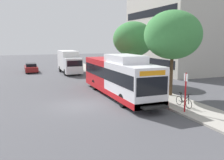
% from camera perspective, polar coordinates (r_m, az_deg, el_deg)
% --- Properties ---
extents(ground_plane, '(120.00, 120.00, 0.00)m').
position_cam_1_polar(ground_plane, '(26.16, -11.64, -1.54)').
color(ground_plane, '#4C4C51').
extents(sidewalk_curb, '(3.00, 56.00, 0.14)m').
position_cam_1_polar(sidewalk_curb, '(26.36, 4.29, -1.14)').
color(sidewalk_curb, '#A8A399').
rests_on(sidewalk_curb, ground).
extents(transit_bus, '(2.58, 12.25, 3.65)m').
position_cam_1_polar(transit_bus, '(21.17, 1.46, 0.80)').
color(transit_bus, white).
rests_on(transit_bus, ground).
extents(bus_stop_sign_pole, '(0.10, 0.36, 2.60)m').
position_cam_1_polar(bus_stop_sign_pole, '(16.68, 16.72, -2.09)').
color(bus_stop_sign_pole, red).
rests_on(bus_stop_sign_pole, sidewalk_curb).
extents(bicycle_parked, '(0.52, 1.76, 1.02)m').
position_cam_1_polar(bicycle_parked, '(18.11, 16.34, -4.72)').
color(bicycle_parked, black).
rests_on(bicycle_parked, sidewalk_curb).
extents(street_tree_near_stop, '(4.75, 4.75, 7.13)m').
position_cam_1_polar(street_tree_near_stop, '(21.24, 13.95, 10.13)').
color(street_tree_near_stop, '#4C3823').
rests_on(street_tree_near_stop, sidewalk_curb).
extents(street_tree_mid_block, '(4.58, 4.58, 6.74)m').
position_cam_1_polar(street_tree_mid_block, '(27.82, 5.01, 9.45)').
color(street_tree_mid_block, '#4C3823').
rests_on(street_tree_mid_block, sidewalk_curb).
extents(parked_car_far_lane, '(1.80, 4.50, 1.33)m').
position_cam_1_polar(parked_car_far_lane, '(39.31, -18.31, 2.73)').
color(parked_car_far_lane, maroon).
rests_on(parked_car_far_lane, ground).
extents(box_truck_background, '(2.32, 7.01, 3.25)m').
position_cam_1_polar(box_truck_background, '(36.50, -9.93, 4.29)').
color(box_truck_background, silver).
rests_on(box_truck_background, ground).
extents(lattice_comm_tower, '(1.10, 1.10, 23.16)m').
position_cam_1_polar(lattice_comm_tower, '(55.02, 10.28, 11.95)').
color(lattice_comm_tower, '#B7B7BC').
rests_on(lattice_comm_tower, ground).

